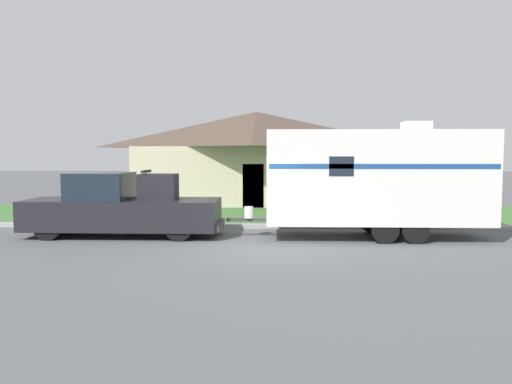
{
  "coord_description": "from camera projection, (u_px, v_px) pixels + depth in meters",
  "views": [
    {
      "loc": [
        0.67,
        -13.42,
        2.59
      ],
      "look_at": [
        0.09,
        1.93,
        1.4
      ],
      "focal_mm": 35.0,
      "sensor_mm": 36.0,
      "label": 1
    }
  ],
  "objects": [
    {
      "name": "lawn_strip",
      "position": [
        259.0,
        215.0,
        20.97
      ],
      "size": [
        80.0,
        7.0,
        0.03
      ],
      "color": "#3D6B33",
      "rests_on": "ground_plane"
    },
    {
      "name": "ground_plane",
      "position": [
        250.0,
        249.0,
        13.6
      ],
      "size": [
        120.0,
        120.0,
        0.0
      ],
      "primitive_type": "plane",
      "color": "#515456"
    },
    {
      "name": "house_across_street",
      "position": [
        256.0,
        155.0,
        27.27
      ],
      "size": [
        12.73,
        8.38,
        4.85
      ],
      "color": "beige",
      "rests_on": "ground_plane"
    },
    {
      "name": "curb_strip",
      "position": [
        255.0,
        226.0,
        17.33
      ],
      "size": [
        80.0,
        0.3,
        0.14
      ],
      "color": "#999993",
      "rests_on": "ground_plane"
    },
    {
      "name": "travel_trailer",
      "position": [
        376.0,
        177.0,
        15.24
      ],
      "size": [
        7.9,
        2.29,
        3.55
      ],
      "color": "black",
      "rests_on": "ground_plane"
    },
    {
      "name": "pickup_truck",
      "position": [
        121.0,
        208.0,
        15.61
      ],
      "size": [
        6.1,
        1.98,
        2.08
      ],
      "color": "black",
      "rests_on": "ground_plane"
    },
    {
      "name": "mailbox",
      "position": [
        479.0,
        198.0,
        17.67
      ],
      "size": [
        0.48,
        0.2,
        1.33
      ],
      "color": "brown",
      "rests_on": "ground_plane"
    }
  ]
}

